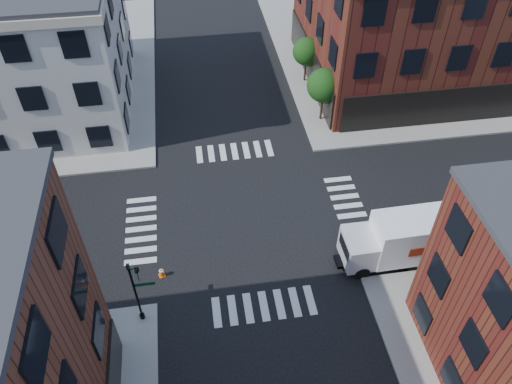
{
  "coord_description": "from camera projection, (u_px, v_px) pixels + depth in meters",
  "views": [
    {
      "loc": [
        -2.83,
        -22.61,
        24.42
      ],
      "look_at": [
        0.57,
        -0.25,
        2.5
      ],
      "focal_mm": 35.0,
      "sensor_mm": 36.0,
      "label": 1
    }
  ],
  "objects": [
    {
      "name": "box_truck",
      "position": [
        407.0,
        239.0,
        29.64
      ],
      "size": [
        7.65,
        2.47,
        3.43
      ],
      "rotation": [
        0.0,
        0.0,
        0.02
      ],
      "color": "white",
      "rests_on": "ground"
    },
    {
      "name": "building_ne",
      "position": [
        457.0,
        8.0,
        42.75
      ],
      "size": [
        25.0,
        16.0,
        12.0
      ],
      "primitive_type": "cube",
      "color": "#4F1713",
      "rests_on": "ground"
    },
    {
      "name": "ground",
      "position": [
        247.0,
        217.0,
        33.35
      ],
      "size": [
        120.0,
        120.0,
        0.0
      ],
      "primitive_type": "plane",
      "color": "black",
      "rests_on": "ground"
    },
    {
      "name": "signal_pole",
      "position": [
        136.0,
        287.0,
        25.9
      ],
      "size": [
        1.29,
        1.24,
        4.6
      ],
      "color": "black",
      "rests_on": "ground"
    },
    {
      "name": "tree_near",
      "position": [
        325.0,
        87.0,
        39.05
      ],
      "size": [
        2.69,
        2.69,
        4.49
      ],
      "color": "black",
      "rests_on": "ground"
    },
    {
      "name": "tree_far",
      "position": [
        307.0,
        53.0,
        43.51
      ],
      "size": [
        2.43,
        2.43,
        4.07
      ],
      "color": "black",
      "rests_on": "ground"
    },
    {
      "name": "sidewalk_ne",
      "position": [
        424.0,
        44.0,
        50.47
      ],
      "size": [
        30.0,
        30.0,
        0.15
      ],
      "primitive_type": "cube",
      "color": "gray",
      "rests_on": "ground"
    },
    {
      "name": "traffic_cone",
      "position": [
        161.0,
        272.0,
        29.68
      ],
      "size": [
        0.47,
        0.47,
        0.7
      ],
      "rotation": [
        0.0,
        0.0,
        0.3
      ],
      "color": "#F15C0A",
      "rests_on": "ground"
    }
  ]
}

